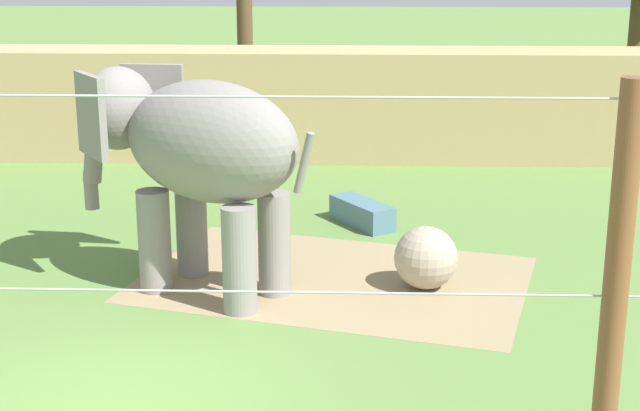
{
  "coord_description": "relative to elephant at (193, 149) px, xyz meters",
  "views": [
    {
      "loc": [
        2.6,
        -9.32,
        5.06
      ],
      "look_at": [
        2.18,
        3.42,
        1.4
      ],
      "focal_mm": 53.34,
      "sensor_mm": 36.0,
      "label": 1
    }
  ],
  "objects": [
    {
      "name": "enrichment_ball",
      "position": [
        3.37,
        0.09,
        -1.63
      ],
      "size": [
        0.94,
        0.94,
        0.94
      ],
      "primitive_type": "sphere",
      "color": "tan",
      "rests_on": "ground"
    },
    {
      "name": "cable_fence",
      "position": [
        -0.36,
        -6.07,
        -0.07
      ],
      "size": [
        10.41,
        0.21,
        4.04
      ],
      "color": "brown",
      "rests_on": "ground"
    },
    {
      "name": "embankment_wall",
      "position": [
        -0.36,
        8.65,
        -0.85
      ],
      "size": [
        36.0,
        1.8,
        2.5
      ],
      "primitive_type": "cube",
      "color": "tan",
      "rests_on": "ground"
    },
    {
      "name": "elephant",
      "position": [
        0.0,
        0.0,
        0.0
      ],
      "size": [
        3.87,
        3.05,
        3.17
      ],
      "color": "gray",
      "rests_on": "ground"
    },
    {
      "name": "dirt_patch",
      "position": [
        2.01,
        0.4,
        -2.1
      ],
      "size": [
        6.52,
        5.17,
        0.01
      ],
      "primitive_type": "cube",
      "rotation": [
        0.0,
        0.0,
        -0.27
      ],
      "color": "#937F5B",
      "rests_on": "ground"
    },
    {
      "name": "feed_trough",
      "position": [
        2.46,
        3.21,
        -1.88
      ],
      "size": [
        1.2,
        1.44,
        0.44
      ],
      "color": "slate",
      "rests_on": "ground"
    }
  ]
}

